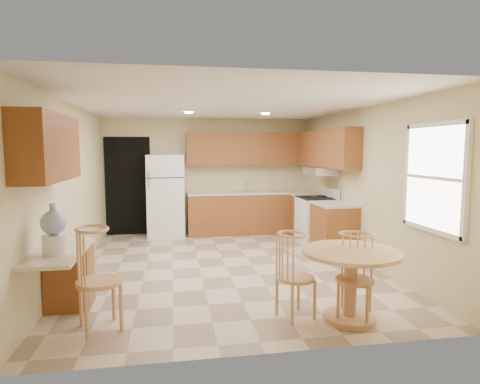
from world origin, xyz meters
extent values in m
plane|color=#CBB293|center=(0.00, 0.00, 0.00)|extent=(5.50, 5.50, 0.00)
cube|color=white|center=(0.00, 0.00, 2.50)|extent=(4.50, 5.50, 0.02)
cube|color=beige|center=(0.00, 2.75, 1.25)|extent=(4.50, 0.02, 2.50)
cube|color=beige|center=(0.00, -2.75, 1.25)|extent=(4.50, 0.02, 2.50)
cube|color=beige|center=(-2.25, 0.00, 1.25)|extent=(0.02, 5.50, 2.50)
cube|color=beige|center=(2.25, 0.00, 1.25)|extent=(0.02, 5.50, 2.50)
cube|color=black|center=(-1.75, 2.73, 1.05)|extent=(0.90, 0.02, 2.10)
cube|color=brown|center=(0.88, 2.45, 0.43)|extent=(2.75, 0.60, 0.87)
cube|color=beige|center=(0.88, 2.45, 0.89)|extent=(2.75, 0.63, 0.04)
cube|color=brown|center=(1.95, 1.85, 0.43)|extent=(0.60, 0.59, 0.87)
cube|color=beige|center=(1.95, 1.85, 0.89)|extent=(0.63, 0.59, 0.04)
cube|color=brown|center=(1.95, 0.40, 0.43)|extent=(0.60, 0.80, 0.87)
cube|color=beige|center=(1.95, 0.40, 0.89)|extent=(0.63, 0.80, 0.04)
cube|color=brown|center=(0.88, 2.58, 1.85)|extent=(2.75, 0.33, 0.70)
cube|color=brown|center=(2.08, 1.21, 1.85)|extent=(0.33, 2.42, 0.70)
cube|color=brown|center=(-2.08, -1.60, 1.85)|extent=(0.33, 1.40, 0.70)
cube|color=silver|center=(0.85, 2.45, 0.91)|extent=(0.78, 0.44, 0.01)
cube|color=silver|center=(2.00, 1.18, 1.42)|extent=(0.50, 0.76, 0.14)
cube|color=brown|center=(-2.00, -1.32, 0.36)|extent=(0.48, 0.42, 0.72)
cube|color=beige|center=(-2.00, -1.70, 0.75)|extent=(0.50, 1.20, 0.04)
cube|color=white|center=(2.23, -1.85, 1.50)|extent=(0.05, 1.00, 1.20)
cube|color=white|center=(2.22, -1.85, 2.12)|extent=(0.05, 1.10, 0.06)
cube|color=white|center=(2.22, -1.85, 0.88)|extent=(0.05, 1.10, 0.06)
cube|color=white|center=(2.22, -2.38, 1.50)|extent=(0.05, 0.06, 1.28)
cube|color=white|center=(2.22, -1.32, 1.50)|extent=(0.05, 0.06, 1.28)
cylinder|color=white|center=(-0.50, 1.20, 2.48)|extent=(0.14, 0.14, 0.02)
cylinder|color=white|center=(0.90, 1.20, 2.48)|extent=(0.14, 0.14, 0.02)
cube|color=white|center=(-0.95, 2.40, 0.86)|extent=(0.76, 0.71, 1.72)
cube|color=black|center=(-0.95, 2.04, 1.27)|extent=(0.74, 0.01, 0.02)
cube|color=silver|center=(-1.27, 2.03, 1.17)|extent=(0.03, 0.03, 0.18)
cube|color=silver|center=(-1.27, 2.03, 1.37)|extent=(0.03, 0.03, 0.14)
cube|color=white|center=(1.92, 1.18, 0.45)|extent=(0.65, 0.76, 0.90)
cube|color=black|center=(1.92, 1.18, 0.91)|extent=(0.64, 0.75, 0.02)
cube|color=white|center=(2.20, 1.18, 1.00)|extent=(0.06, 0.76, 0.18)
cylinder|color=tan|center=(1.05, -2.20, 0.03)|extent=(0.56, 0.56, 0.06)
cylinder|color=tan|center=(1.05, -2.20, 0.37)|extent=(0.14, 0.14, 0.69)
cylinder|color=tan|center=(1.05, -2.20, 0.75)|extent=(1.04, 1.04, 0.04)
cylinder|color=tan|center=(0.50, -2.02, 0.44)|extent=(0.41, 0.41, 0.04)
cylinder|color=tan|center=(0.35, -1.88, 0.22)|extent=(0.04, 0.04, 0.44)
cylinder|color=tan|center=(0.64, -1.88, 0.22)|extent=(0.04, 0.04, 0.44)
cylinder|color=tan|center=(0.35, -2.17, 0.22)|extent=(0.04, 0.04, 0.44)
cylinder|color=tan|center=(0.64, -2.17, 0.22)|extent=(0.04, 0.04, 0.44)
cylinder|color=tan|center=(1.10, -2.20, 0.44)|extent=(0.41, 0.41, 0.04)
cylinder|color=tan|center=(0.95, -2.05, 0.22)|extent=(0.04, 0.04, 0.44)
cylinder|color=tan|center=(1.25, -2.05, 0.22)|extent=(0.04, 0.04, 0.44)
cylinder|color=tan|center=(0.95, -2.35, 0.22)|extent=(0.04, 0.04, 0.44)
cylinder|color=tan|center=(1.25, -2.35, 0.22)|extent=(0.04, 0.04, 0.44)
cylinder|color=tan|center=(-1.55, -1.97, 0.50)|extent=(0.46, 0.46, 0.04)
cylinder|color=tan|center=(-1.72, -1.81, 0.25)|extent=(0.04, 0.04, 0.50)
cylinder|color=tan|center=(-1.38, -1.81, 0.25)|extent=(0.04, 0.04, 0.50)
cylinder|color=tan|center=(-1.72, -2.14, 0.25)|extent=(0.04, 0.04, 0.50)
cylinder|color=tan|center=(-1.38, -2.14, 0.25)|extent=(0.04, 0.04, 0.50)
cylinder|color=white|center=(-2.00, -1.84, 0.87)|extent=(0.23, 0.23, 0.20)
sphere|color=#8CA2D9|center=(-2.00, -1.84, 1.09)|extent=(0.25, 0.25, 0.25)
cylinder|color=#8CA2D9|center=(-2.00, -1.84, 1.26)|extent=(0.06, 0.06, 0.07)
camera|label=1|loc=(-0.80, -6.09, 1.83)|focal=30.00mm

